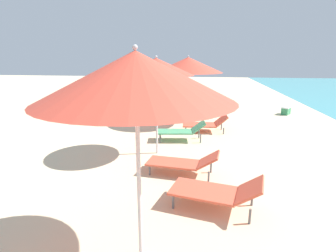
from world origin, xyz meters
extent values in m
cylinder|color=silver|center=(0.49, 7.57, 1.00)|extent=(0.05, 0.05, 2.00)
cone|color=#E54C38|center=(0.49, 7.57, 2.27)|extent=(2.20, 2.20, 0.55)
sphere|color=silver|center=(0.49, 7.57, 2.58)|extent=(0.06, 0.06, 0.06)
cube|color=#D8593F|center=(1.27, 8.88, 0.27)|extent=(1.22, 0.88, 0.04)
cube|color=#D8593F|center=(2.00, 8.72, 0.43)|extent=(0.54, 0.73, 0.31)
cylinder|color=#59595E|center=(0.77, 8.71, 0.13)|extent=(0.04, 0.04, 0.25)
cylinder|color=#59595E|center=(0.89, 9.25, 0.13)|extent=(0.04, 0.04, 0.25)
cylinder|color=#59595E|center=(1.98, 8.44, 0.13)|extent=(0.04, 0.04, 0.25)
cylinder|color=#59595E|center=(2.10, 8.98, 0.13)|extent=(0.04, 0.04, 0.25)
cylinder|color=silver|center=(0.02, 11.32, 1.02)|extent=(0.05, 0.05, 2.05)
cone|color=#E54C38|center=(0.02, 11.32, 2.25)|extent=(1.88, 1.88, 0.42)
sphere|color=silver|center=(0.02, 11.32, 2.49)|extent=(0.06, 0.06, 0.06)
cube|color=#4CA572|center=(0.36, 12.48, 0.28)|extent=(1.15, 0.70, 0.04)
cube|color=#4CA572|center=(1.08, 12.57, 0.44)|extent=(0.47, 0.61, 0.31)
cylinder|color=#59595E|center=(-0.05, 12.19, 0.13)|extent=(0.04, 0.04, 0.26)
cylinder|color=#59595E|center=(-0.11, 12.65, 0.13)|extent=(0.04, 0.04, 0.26)
cylinder|color=#59595E|center=(1.15, 12.35, 0.13)|extent=(0.04, 0.04, 0.26)
cylinder|color=#59595E|center=(1.09, 12.81, 0.13)|extent=(0.04, 0.04, 0.26)
cube|color=#D8593F|center=(0.60, 10.12, 0.24)|extent=(1.19, 0.69, 0.04)
cube|color=#D8593F|center=(1.36, 10.03, 0.39)|extent=(0.49, 0.61, 0.30)
cylinder|color=#59595E|center=(0.11, 9.94, 0.11)|extent=(0.04, 0.04, 0.22)
cylinder|color=#59595E|center=(0.16, 10.40, 0.11)|extent=(0.04, 0.04, 0.22)
cylinder|color=#59595E|center=(1.37, 9.79, 0.11)|extent=(0.04, 0.04, 0.22)
cylinder|color=#59595E|center=(1.42, 10.25, 0.11)|extent=(0.04, 0.04, 0.22)
cylinder|color=silver|center=(0.57, 14.92, 0.96)|extent=(0.05, 0.05, 1.92)
cone|color=#E54C38|center=(0.57, 14.92, 2.20)|extent=(2.59, 2.59, 0.57)
sphere|color=silver|center=(0.57, 14.92, 2.52)|extent=(0.06, 0.06, 0.06)
cube|color=#4CA572|center=(0.87, 15.97, 0.28)|extent=(1.07, 0.78, 0.04)
cube|color=#4CA572|center=(1.49, 15.89, 0.47)|extent=(0.38, 0.69, 0.36)
cylinder|color=#59595E|center=(0.44, 15.75, 0.13)|extent=(0.04, 0.04, 0.26)
cylinder|color=#59595E|center=(0.52, 16.30, 0.13)|extent=(0.04, 0.04, 0.26)
cylinder|color=#59595E|center=(1.51, 15.61, 0.13)|extent=(0.04, 0.04, 0.26)
cylinder|color=#59595E|center=(1.59, 16.15, 0.13)|extent=(0.04, 0.04, 0.26)
cube|color=#D8593F|center=(1.07, 13.62, 0.24)|extent=(1.17, 0.75, 0.04)
cube|color=#D8593F|center=(1.81, 13.67, 0.42)|extent=(0.44, 0.70, 0.35)
cylinder|color=#59595E|center=(0.63, 13.30, 0.11)|extent=(0.04, 0.04, 0.22)
cylinder|color=#59595E|center=(0.59, 13.87, 0.11)|extent=(0.04, 0.04, 0.22)
cylinder|color=#59595E|center=(1.89, 13.39, 0.11)|extent=(0.04, 0.04, 0.22)
cylinder|color=#59595E|center=(1.85, 13.96, 0.11)|extent=(0.04, 0.04, 0.22)
cube|color=#338C59|center=(4.84, 16.99, 0.15)|extent=(0.50, 0.57, 0.29)
cube|color=white|center=(4.84, 16.99, 0.32)|extent=(0.51, 0.58, 0.05)
camera|label=1|loc=(1.23, 4.74, 2.47)|focal=28.41mm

